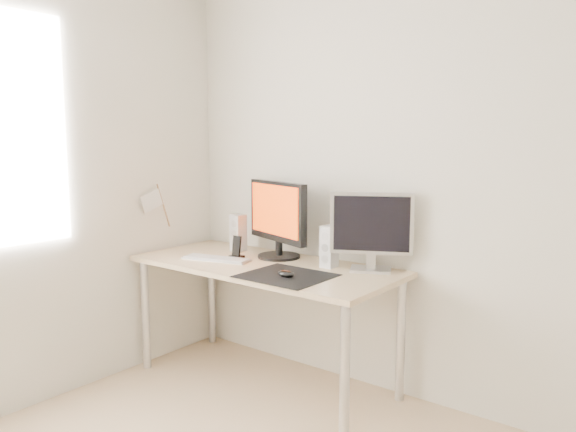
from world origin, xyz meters
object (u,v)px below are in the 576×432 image
Objects in this scene: second_monitor at (372,228)px; desk at (264,276)px; speaker_right at (329,247)px; speaker_left at (238,233)px; phone_dock at (237,251)px; mouse at (286,274)px; keyboard at (216,259)px; main_monitor at (278,217)px.

desk is at bearing -159.37° from second_monitor.
speaker_right is (0.35, 0.15, 0.20)m from desk.
phone_dock is at bearing -49.73° from speaker_left.
second_monitor is at bearing 55.99° from mouse.
mouse is at bearing -20.44° from phone_dock.
desk is at bearing -156.98° from speaker_right.
desk is 6.77× the size of speaker_right.
mouse is 0.41× the size of speaker_right.
phone_dock reaches higher than keyboard.
speaker_right reaches higher than mouse.
speaker_right is at bearing -163.19° from second_monitor.
speaker_right is (0.72, -0.03, 0.00)m from speaker_left.
desk is 0.46m from speaker_left.
main_monitor reaches higher than keyboard.
main_monitor is 0.36m from speaker_left.
speaker_right is at bearing 82.33° from mouse.
desk is 0.38m from main_monitor.
second_monitor reaches higher than phone_dock.
desk is 3.68× the size of second_monitor.
phone_dock is (-0.23, 0.01, 0.12)m from desk.
main_monitor is at bearing 176.84° from speaker_right.
mouse is 0.37m from desk.
phone_dock reaches higher than desk.
main_monitor is (-0.35, 0.36, 0.23)m from mouse.
speaker_left is at bearing -177.60° from second_monitor.
second_monitor is at bearing 14.30° from phone_dock.
keyboard is at bearing -159.73° from second_monitor.
second_monitor is 0.96m from keyboard.
main_monitor is 0.62m from second_monitor.
speaker_right is 0.60m from phone_dock.
second_monitor is (0.62, 0.05, -0.01)m from main_monitor.
phone_dock is (-0.19, -0.16, -0.21)m from main_monitor.
second_monitor reaches higher than speaker_right.
main_monitor is 1.23× the size of second_monitor.
second_monitor reaches higher than desk.
keyboard is at bearing -160.47° from desk.
keyboard is at bearing -73.76° from speaker_left.
main_monitor reaches higher than speaker_left.
desk is 0.26m from phone_dock.
speaker_right is (-0.23, -0.07, -0.12)m from second_monitor.
speaker_left is 0.54× the size of keyboard.
main_monitor is at bearing -175.60° from second_monitor.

